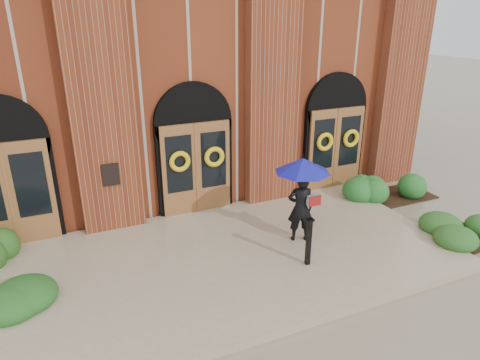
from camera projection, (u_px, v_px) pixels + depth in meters
ground at (237, 263)px, 9.70m from camera, size 90.00×90.00×0.00m
landing at (234, 257)px, 9.80m from camera, size 10.00×5.30×0.15m
church_building at (143, 65)px, 15.90m from camera, size 16.20×12.53×7.00m
man_with_umbrella at (302, 184)px, 9.90m from camera, size 1.67×1.67×2.09m
metal_post at (309, 241)px, 9.20m from camera, size 0.17×0.17×1.11m
hedge_wall_right at (386, 188)px, 12.95m from camera, size 2.82×1.13×0.72m
hedge_front_right at (459, 229)px, 10.70m from camera, size 1.49×1.28×0.53m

